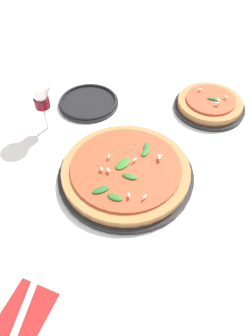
% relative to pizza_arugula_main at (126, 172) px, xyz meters
% --- Properties ---
extents(ground_plane, '(6.00, 6.00, 0.00)m').
position_rel_pizza_arugula_main_xyz_m(ground_plane, '(0.03, -0.00, -0.02)').
color(ground_plane, white).
extents(pizza_arugula_main, '(0.32, 0.32, 0.05)m').
position_rel_pizza_arugula_main_xyz_m(pizza_arugula_main, '(0.00, 0.00, 0.00)').
color(pizza_arugula_main, black).
rests_on(pizza_arugula_main, ground_plane).
extents(pizza_personal_side, '(0.21, 0.21, 0.05)m').
position_rel_pizza_arugula_main_xyz_m(pizza_personal_side, '(-0.31, 0.17, -0.00)').
color(pizza_personal_side, black).
rests_on(pizza_personal_side, ground_plane).
extents(wine_glass, '(0.07, 0.07, 0.15)m').
position_rel_pizza_arugula_main_xyz_m(wine_glass, '(-0.11, -0.25, 0.09)').
color(wine_glass, white).
rests_on(wine_glass, ground_plane).
extents(napkin, '(0.13, 0.10, 0.01)m').
position_rel_pizza_arugula_main_xyz_m(napkin, '(0.36, -0.10, -0.01)').
color(napkin, '#B21E1E').
rests_on(napkin, ground_plane).
extents(fork, '(0.20, 0.03, 0.00)m').
position_rel_pizza_arugula_main_xyz_m(fork, '(0.37, -0.10, -0.01)').
color(fork, silver).
rests_on(fork, ground_plane).
extents(side_plate_white, '(0.18, 0.18, 0.02)m').
position_rel_pizza_arugula_main_xyz_m(side_plate_white, '(-0.24, -0.18, -0.01)').
color(side_plate_white, black).
rests_on(side_plate_white, ground_plane).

